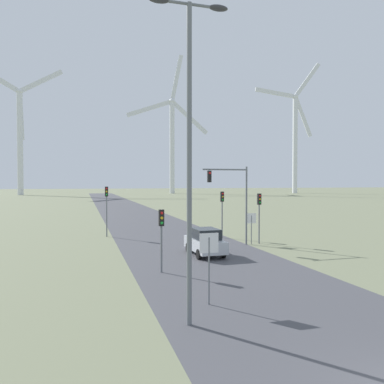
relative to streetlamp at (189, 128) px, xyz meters
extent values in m
cube|color=#47474C|center=(4.02, 41.71, -6.83)|extent=(10.00, 240.00, 0.01)
cylinder|color=slate|center=(0.00, 0.00, -1.29)|extent=(0.18, 0.18, 11.08)
cylinder|color=slate|center=(0.00, 0.00, 4.19)|extent=(2.10, 0.10, 0.10)
ellipsoid|color=#333338|center=(-1.05, 0.00, 4.19)|extent=(0.70, 0.32, 0.20)
ellipsoid|color=#333338|center=(1.05, 0.00, 4.19)|extent=(0.70, 0.32, 0.20)
cylinder|color=slate|center=(1.36, 1.86, -5.46)|extent=(0.07, 0.07, 2.74)
cube|color=white|center=(1.36, 1.85, -4.32)|extent=(0.81, 0.01, 0.81)
cube|color=red|center=(1.36, 1.86, -4.32)|extent=(0.76, 0.02, 0.76)
cylinder|color=slate|center=(9.40, 14.89, -5.67)|extent=(0.07, 0.07, 2.32)
cube|color=white|center=(9.40, 14.88, -4.74)|extent=(0.81, 0.01, 0.81)
cube|color=red|center=(9.40, 14.89, -4.74)|extent=(0.76, 0.02, 0.76)
cylinder|color=slate|center=(0.60, 7.72, -5.10)|extent=(0.11, 0.11, 3.47)
cube|color=black|center=(0.60, 7.72, -3.81)|extent=(0.28, 0.24, 0.90)
sphere|color=red|center=(0.60, 7.58, -3.54)|extent=(0.16, 0.16, 0.16)
sphere|color=gold|center=(0.60, 7.58, -3.81)|extent=(0.16, 0.16, 0.16)
sphere|color=green|center=(0.60, 7.58, -4.08)|extent=(0.16, 0.16, 0.16)
cylinder|color=slate|center=(8.38, 18.77, -4.76)|extent=(0.11, 0.11, 4.14)
cube|color=black|center=(8.38, 18.77, -3.14)|extent=(0.28, 0.24, 0.90)
sphere|color=red|center=(8.38, 18.64, -2.87)|extent=(0.16, 0.16, 0.16)
sphere|color=gold|center=(8.38, 18.64, -3.14)|extent=(0.16, 0.16, 0.16)
sphere|color=green|center=(8.38, 18.64, -3.41)|extent=(0.16, 0.16, 0.16)
cylinder|color=slate|center=(-1.46, 22.45, -4.54)|extent=(0.11, 0.11, 4.58)
cube|color=black|center=(-1.46, 22.45, -2.70)|extent=(0.28, 0.24, 0.90)
sphere|color=red|center=(-1.46, 22.31, -2.43)|extent=(0.16, 0.16, 0.16)
sphere|color=gold|center=(-1.46, 22.31, -2.70)|extent=(0.16, 0.16, 0.16)
sphere|color=green|center=(-1.46, 22.31, -2.97)|extent=(0.16, 0.16, 0.16)
cylinder|color=slate|center=(10.19, 15.12, -4.80)|extent=(0.11, 0.11, 4.06)
cube|color=black|center=(10.19, 15.12, -3.22)|extent=(0.28, 0.24, 0.90)
sphere|color=red|center=(10.19, 14.98, -2.95)|extent=(0.16, 0.16, 0.16)
sphere|color=gold|center=(10.19, 14.98, -3.22)|extent=(0.16, 0.16, 0.16)
sphere|color=green|center=(10.19, 14.98, -3.49)|extent=(0.16, 0.16, 0.16)
cylinder|color=slate|center=(8.97, 14.92, -3.72)|extent=(0.14, 0.14, 6.21)
cylinder|color=slate|center=(7.13, 14.92, -0.87)|extent=(3.67, 0.12, 0.12)
cube|color=black|center=(5.85, 14.92, -1.42)|extent=(0.28, 0.24, 0.90)
sphere|color=red|center=(5.85, 14.78, -1.15)|extent=(0.18, 0.18, 0.18)
cube|color=#B7BCC1|center=(4.45, 11.74, -6.10)|extent=(1.88, 4.13, 0.80)
cube|color=#1E2328|center=(4.45, 11.59, -5.35)|extent=(1.60, 2.13, 0.70)
cylinder|color=black|center=(3.62, 13.01, -6.50)|extent=(0.22, 0.66, 0.66)
cylinder|color=black|center=(5.28, 13.01, -6.50)|extent=(0.22, 0.66, 0.66)
cylinder|color=black|center=(3.62, 10.47, -6.50)|extent=(0.22, 0.66, 0.66)
cylinder|color=black|center=(5.28, 10.47, -6.50)|extent=(0.22, 0.66, 0.66)
cylinder|color=silver|center=(-27.08, 147.53, 13.41)|extent=(2.20, 2.20, 40.48)
sphere|color=silver|center=(-27.08, 147.53, 33.65)|extent=(2.60, 2.60, 2.60)
cube|color=silver|center=(-26.72, 147.61, 23.94)|extent=(2.54, 1.04, 18.19)
cube|color=silver|center=(-19.06, 149.34, 38.83)|extent=(16.02, 4.08, 11.19)
cylinder|color=silver|center=(35.02, 151.40, 13.78)|extent=(2.20, 2.20, 41.23)
sphere|color=silver|center=(35.02, 151.40, 34.40)|extent=(2.60, 2.60, 2.60)
cube|color=silver|center=(24.80, 152.63, 30.91)|extent=(19.83, 2.89, 8.25)
cube|color=silver|center=(43.11, 150.42, 27.23)|extent=(16.47, 2.48, 14.83)
cube|color=silver|center=(37.13, 151.14, 45.05)|extent=(5.78, 1.19, 20.38)
cylinder|color=silver|center=(90.38, 139.86, 15.34)|extent=(2.20, 2.20, 44.35)
sphere|color=silver|center=(90.38, 139.86, 37.52)|extent=(2.60, 2.60, 2.60)
cube|color=silver|center=(94.35, 139.58, 28.21)|extent=(9.11, 1.14, 18.13)
cube|color=silver|center=(96.44, 139.43, 45.61)|extent=(12.81, 1.40, 16.24)
cube|color=silver|center=(80.35, 140.56, 38.73)|extent=(19.01, 1.84, 4.05)
camera|label=1|loc=(-3.52, -12.38, -1.87)|focal=35.00mm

